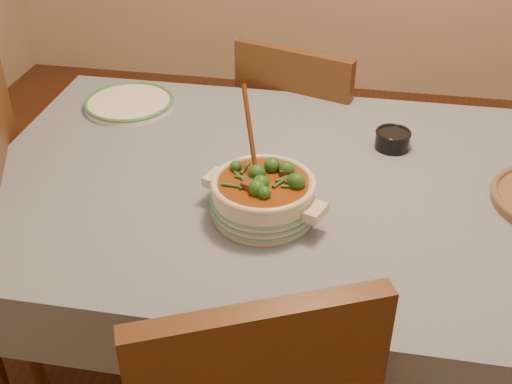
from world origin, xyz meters
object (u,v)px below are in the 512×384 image
stew_casserole (263,194)px  white_plate (129,103)px  condiment_bowl (393,138)px  chair_far (303,141)px  dining_table (297,211)px

stew_casserole → white_plate: (-0.52, 0.50, -0.05)m
white_plate → condiment_bowl: bearing=-7.9°
stew_casserole → condiment_bowl: stew_casserole is taller
condiment_bowl → chair_far: (-0.30, 0.43, -0.28)m
stew_casserole → white_plate: bearing=135.9°
dining_table → condiment_bowl: bearing=43.4°
condiment_bowl → chair_far: size_ratio=0.14×
dining_table → stew_casserole: bearing=-112.2°
dining_table → condiment_bowl: condiment_bowl is taller
dining_table → stew_casserole: (-0.07, -0.16, 0.15)m
dining_table → white_plate: (-0.58, 0.34, 0.10)m
dining_table → condiment_bowl: (0.24, 0.23, 0.12)m
dining_table → white_plate: 0.68m
dining_table → white_plate: white_plate is taller
chair_far → white_plate: bearing=49.3°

